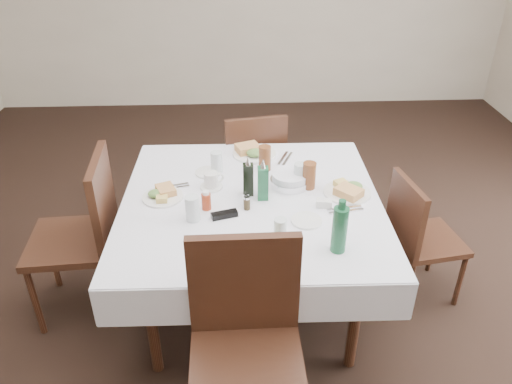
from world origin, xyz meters
TOP-DOWN VIEW (x-y plane):
  - ground_plane at (0.00, 0.00)m, footprint 7.00×7.00m
  - room_shell at (0.00, 0.00)m, footprint 6.04×7.04m
  - dining_table at (-0.09, -0.00)m, footprint 1.50×1.50m
  - chair_north at (-0.05, 0.88)m, footprint 0.51×0.51m
  - chair_south at (-0.15, -0.86)m, footprint 0.50×0.50m
  - chair_east at (0.92, 0.02)m, footprint 0.46×0.46m
  - chair_west at (-1.06, 0.01)m, footprint 0.52×0.52m
  - meal_north at (-0.06, 0.56)m, footprint 0.29×0.29m
  - meal_south at (-0.05, -0.54)m, footprint 0.29×0.29m
  - meal_east at (0.47, 0.03)m, footprint 0.27×0.27m
  - meal_west at (-0.60, 0.04)m, footprint 0.23×0.23m
  - side_plate_a at (-0.35, 0.32)m, footprint 0.16×0.16m
  - side_plate_b at (0.19, -0.24)m, footprint 0.17×0.17m
  - water_n at (-0.30, 0.34)m, footprint 0.07×0.07m
  - water_s at (0.03, -0.39)m, footprint 0.06×0.06m
  - water_e at (0.20, 0.15)m, footprint 0.07×0.07m
  - water_w at (-0.41, -0.19)m, footprint 0.08×0.08m
  - iced_tea_a at (0.00, 0.35)m, footprint 0.08×0.08m
  - iced_tea_b at (0.25, 0.11)m, footprint 0.08×0.08m
  - bread_basket at (0.14, 0.15)m, footprint 0.23×0.23m
  - oil_cruet_dark at (-0.11, 0.06)m, footprint 0.06×0.06m
  - oil_cruet_green at (-0.03, 0.00)m, footprint 0.06×0.06m
  - ketchup_bottle at (-0.34, -0.09)m, footprint 0.05×0.05m
  - salt_shaker at (-0.13, -0.07)m, footprint 0.04×0.04m
  - pepper_shaker at (-0.12, -0.10)m, footprint 0.04×0.04m
  - coffee_mug at (-0.32, 0.14)m, footprint 0.14×0.13m
  - sunglasses at (-0.25, -0.18)m, footprint 0.15×0.09m
  - green_bottle at (0.31, -0.49)m, footprint 0.07×0.07m
  - sugar_caddy at (0.31, -0.10)m, footprint 0.09×0.06m
  - cutlery_n at (0.15, 0.48)m, footprint 0.12×0.20m
  - cutlery_s at (-0.32, -0.46)m, footprint 0.06×0.20m
  - cutlery_e at (0.42, -0.14)m, footprint 0.20×0.08m
  - cutlery_w at (-0.55, 0.15)m, footprint 0.20×0.10m

SIDE VIEW (x-z plane):
  - ground_plane at x=0.00m, z-range 0.00..0.00m
  - chair_east at x=0.92m, z-range 0.06..0.90m
  - chair_north at x=-0.05m, z-range 0.07..1.00m
  - chair_west at x=-1.06m, z-range 0.07..1.10m
  - chair_south at x=-0.15m, z-range 0.07..1.12m
  - dining_table at x=-0.09m, z-range 0.31..1.07m
  - cutlery_w at x=-0.55m, z-range 0.76..0.77m
  - cutlery_n at x=0.15m, z-range 0.76..0.77m
  - cutlery_e at x=0.42m, z-range 0.76..0.77m
  - cutlery_s at x=-0.32m, z-range 0.76..0.77m
  - side_plate_a at x=-0.35m, z-range 0.76..0.77m
  - side_plate_b at x=0.19m, z-range 0.76..0.77m
  - sunglasses at x=-0.25m, z-range 0.76..0.79m
  - meal_west at x=-0.60m, z-range 0.76..0.81m
  - sugar_caddy at x=0.31m, z-range 0.76..0.81m
  - meal_east at x=0.47m, z-range 0.76..0.82m
  - meal_south at x=-0.05m, z-range 0.76..0.82m
  - meal_north at x=-0.06m, z-range 0.76..0.82m
  - bread_basket at x=0.14m, z-range 0.76..0.84m
  - salt_shaker at x=-0.13m, z-range 0.76..0.84m
  - pepper_shaker at x=-0.12m, z-range 0.76..0.84m
  - coffee_mug at x=-0.32m, z-range 0.76..0.86m
  - ketchup_bottle at x=-0.34m, z-range 0.76..0.87m
  - water_s at x=0.03m, z-range 0.76..0.88m
  - water_n at x=-0.30m, z-range 0.76..0.90m
  - water_e at x=0.20m, z-range 0.76..0.90m
  - water_w at x=-0.41m, z-range 0.76..0.90m
  - iced_tea_a at x=0.00m, z-range 0.76..0.92m
  - iced_tea_b at x=0.25m, z-range 0.76..0.92m
  - oil_cruet_dark at x=-0.11m, z-range 0.74..0.99m
  - oil_cruet_green at x=-0.03m, z-range 0.74..1.00m
  - green_bottle at x=0.31m, z-range 0.75..1.03m
  - room_shell at x=0.00m, z-range 0.31..3.11m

